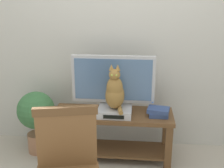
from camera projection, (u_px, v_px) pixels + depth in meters
name	position (u px, v px, depth m)	size (l,w,h in m)	color
back_wall	(120.00, 24.00, 3.17)	(7.00, 0.12, 2.80)	beige
tv_stand	(112.00, 128.00, 3.08)	(1.26, 0.43, 0.53)	brown
tv	(113.00, 81.00, 3.00)	(0.86, 0.20, 0.59)	#B7B7BC
media_box	(115.00, 111.00, 2.96)	(0.34, 0.29, 0.07)	#BCBCC1
cat	(115.00, 92.00, 2.88)	(0.19, 0.30, 0.47)	olive
wooden_chair	(67.00, 167.00, 2.00)	(0.54, 0.54, 0.98)	brown
book_stack	(158.00, 112.00, 2.93)	(0.24, 0.19, 0.09)	#33477A
potted_plant	(36.00, 115.00, 3.18)	(0.41, 0.41, 0.71)	#9E6B4C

